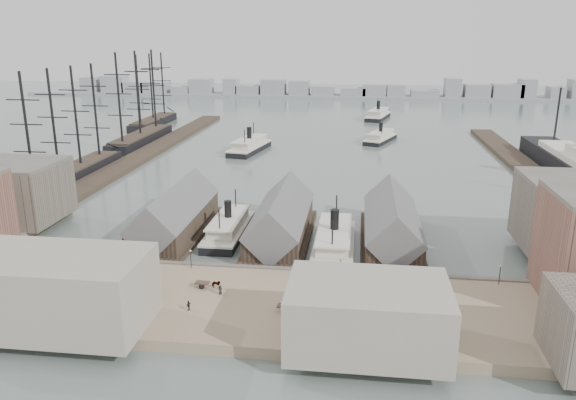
# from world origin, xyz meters

# --- Properties ---
(ground) EXTENTS (900.00, 900.00, 0.00)m
(ground) POSITION_xyz_m (0.00, 0.00, 0.00)
(ground) COLOR #55625F
(ground) RESTS_ON ground
(quay) EXTENTS (180.00, 30.00, 2.00)m
(quay) POSITION_xyz_m (0.00, -20.00, 1.00)
(quay) COLOR #87735A
(quay) RESTS_ON ground
(seawall) EXTENTS (180.00, 1.20, 2.30)m
(seawall) POSITION_xyz_m (0.00, -5.20, 1.15)
(seawall) COLOR #59544C
(seawall) RESTS_ON ground
(west_wharf) EXTENTS (10.00, 220.00, 1.60)m
(west_wharf) POSITION_xyz_m (-68.00, 100.00, 0.80)
(west_wharf) COLOR #2D231C
(west_wharf) RESTS_ON ground
(east_wharf) EXTENTS (10.00, 180.00, 1.60)m
(east_wharf) POSITION_xyz_m (78.00, 90.00, 0.80)
(east_wharf) COLOR #2D231C
(east_wharf) RESTS_ON ground
(ferry_shed_west) EXTENTS (14.00, 42.00, 12.60)m
(ferry_shed_west) POSITION_xyz_m (-26.00, 16.88, 4.64)
(ferry_shed_west) COLOR #2D231C
(ferry_shed_west) RESTS_ON ground
(ferry_shed_center) EXTENTS (14.00, 42.00, 12.60)m
(ferry_shed_center) POSITION_xyz_m (0.00, 16.88, 4.64)
(ferry_shed_center) COLOR #2D231C
(ferry_shed_center) RESTS_ON ground
(ferry_shed_east) EXTENTS (14.00, 42.00, 12.60)m
(ferry_shed_east) POSITION_xyz_m (26.00, 16.88, 4.64)
(ferry_shed_east) COLOR #2D231C
(ferry_shed_east) RESTS_ON ground
(warehouse_west_back) EXTENTS (26.00, 20.00, 14.00)m
(warehouse_west_back) POSITION_xyz_m (-70.00, 18.00, 9.00)
(warehouse_west_back) COLOR #60564C
(warehouse_west_back) RESTS_ON west_land
(street_bldg_center) EXTENTS (24.00, 16.00, 10.00)m
(street_bldg_center) POSITION_xyz_m (20.00, -32.00, 7.00)
(street_bldg_center) COLOR gray
(street_bldg_center) RESTS_ON quay
(street_bldg_west) EXTENTS (30.00, 16.00, 12.00)m
(street_bldg_west) POSITION_xyz_m (-30.00, -32.00, 8.00)
(street_bldg_west) COLOR gray
(street_bldg_west) RESTS_ON quay
(lamp_post_far_w) EXTENTS (0.44, 0.44, 3.92)m
(lamp_post_far_w) POSITION_xyz_m (-45.00, -7.00, 4.71)
(lamp_post_far_w) COLOR black
(lamp_post_far_w) RESTS_ON quay
(lamp_post_near_w) EXTENTS (0.44, 0.44, 3.92)m
(lamp_post_near_w) POSITION_xyz_m (-15.00, -7.00, 4.71)
(lamp_post_near_w) COLOR black
(lamp_post_near_w) RESTS_ON quay
(lamp_post_near_e) EXTENTS (0.44, 0.44, 3.92)m
(lamp_post_near_e) POSITION_xyz_m (15.00, -7.00, 4.71)
(lamp_post_near_e) COLOR black
(lamp_post_near_e) RESTS_ON quay
(lamp_post_far_e) EXTENTS (0.44, 0.44, 3.92)m
(lamp_post_far_e) POSITION_xyz_m (45.00, -7.00, 4.71)
(lamp_post_far_e) COLOR black
(lamp_post_far_e) RESTS_ON quay
(far_shore) EXTENTS (500.00, 40.00, 15.72)m
(far_shore) POSITION_xyz_m (-2.07, 334.14, 3.91)
(far_shore) COLOR gray
(far_shore) RESTS_ON ground
(ferry_docked_west) EXTENTS (8.00, 26.66, 9.52)m
(ferry_docked_west) POSITION_xyz_m (-13.00, 17.47, 2.23)
(ferry_docked_west) COLOR black
(ferry_docked_west) RESTS_ON ground
(ferry_docked_east) EXTENTS (8.93, 29.75, 10.63)m
(ferry_docked_east) POSITION_xyz_m (13.00, 10.44, 2.49)
(ferry_docked_east) COLOR black
(ferry_docked_east) RESTS_ON ground
(ferry_open_near) EXTENTS (14.37, 31.72, 10.93)m
(ferry_open_near) POSITION_xyz_m (-27.64, 118.75, 2.56)
(ferry_open_near) COLOR black
(ferry_open_near) RESTS_ON ground
(ferry_open_mid) EXTENTS (16.55, 27.34, 9.37)m
(ferry_open_mid) POSITION_xyz_m (27.38, 148.02, 2.20)
(ferry_open_mid) COLOR black
(ferry_open_mid) RESTS_ON ground
(ferry_open_far) EXTENTS (16.20, 32.13, 11.01)m
(ferry_open_far) POSITION_xyz_m (28.05, 220.25, 2.58)
(ferry_open_far) COLOR black
(ferry_open_far) RESTS_ON ground
(sailing_ship_near) EXTENTS (9.09, 62.61, 37.37)m
(sailing_ship_near) POSITION_xyz_m (-78.31, 64.50, 2.74)
(sailing_ship_near) COLOR black
(sailing_ship_near) RESTS_ON ground
(sailing_ship_mid) EXTENTS (9.83, 56.81, 40.42)m
(sailing_ship_mid) POSITION_xyz_m (-79.85, 131.04, 2.89)
(sailing_ship_mid) COLOR black
(sailing_ship_mid) RESTS_ON ground
(sailing_ship_far) EXTENTS (9.15, 50.84, 37.62)m
(sailing_ship_far) POSITION_xyz_m (-92.00, 179.84, 2.72)
(sailing_ship_far) COLOR black
(sailing_ship_far) RESTS_ON ground
(horse_cart_left) EXTENTS (4.66, 1.65, 1.52)m
(horse_cart_left) POSITION_xyz_m (-34.07, -17.81, 2.79)
(horse_cart_left) COLOR black
(horse_cart_left) RESTS_ON quay
(horse_cart_center) EXTENTS (4.89, 1.70, 1.54)m
(horse_cart_center) POSITION_xyz_m (-8.52, -15.57, 2.79)
(horse_cart_center) COLOR black
(horse_cart_center) RESTS_ON quay
(horse_cart_right) EXTENTS (4.62, 1.80, 1.47)m
(horse_cart_right) POSITION_xyz_m (8.06, -22.84, 2.77)
(horse_cart_right) COLOR black
(horse_cart_right) RESTS_ON quay
(pedestrian_0) EXTENTS (0.76, 0.72, 1.68)m
(pedestrian_0) POSITION_xyz_m (-48.82, -15.96, 2.84)
(pedestrian_0) COLOR black
(pedestrian_0) RESTS_ON quay
(pedestrian_1) EXTENTS (0.85, 0.98, 1.75)m
(pedestrian_1) POSITION_xyz_m (-35.95, -19.01, 2.87)
(pedestrian_1) COLOR black
(pedestrian_1) RESTS_ON quay
(pedestrian_2) EXTENTS (0.73, 1.11, 1.61)m
(pedestrian_2) POSITION_xyz_m (-23.55, -11.33, 2.80)
(pedestrian_2) COLOR black
(pedestrian_2) RESTS_ON quay
(pedestrian_3) EXTENTS (0.89, 1.13, 1.79)m
(pedestrian_3) POSITION_xyz_m (-10.12, -24.65, 2.90)
(pedestrian_3) COLOR black
(pedestrian_3) RESTS_ON quay
(pedestrian_4) EXTENTS (0.98, 0.97, 1.71)m
(pedestrian_4) POSITION_xyz_m (-6.27, -17.93, 2.86)
(pedestrian_4) COLOR black
(pedestrian_4) RESTS_ON quay
(pedestrian_5) EXTENTS (0.61, 0.45, 1.62)m
(pedestrian_5) POSITION_xyz_m (15.82, -20.60, 2.81)
(pedestrian_5) COLOR black
(pedestrian_5) RESTS_ON quay
(pedestrian_6) EXTENTS (0.77, 0.60, 1.58)m
(pedestrian_6) POSITION_xyz_m (16.24, -11.07, 2.79)
(pedestrian_6) COLOR black
(pedestrian_6) RESTS_ON quay
(pedestrian_7) EXTENTS (1.04, 1.23, 1.65)m
(pedestrian_7) POSITION_xyz_m (23.41, -22.94, 2.82)
(pedestrian_7) COLOR black
(pedestrian_7) RESTS_ON quay
(pedestrian_8) EXTENTS (0.99, 1.05, 1.74)m
(pedestrian_8) POSITION_xyz_m (34.27, -10.71, 2.87)
(pedestrian_8) COLOR black
(pedestrian_8) RESTS_ON quay
(pedestrian_10) EXTENTS (0.56, 0.99, 1.59)m
(pedestrian_10) POSITION_xyz_m (22.44, -19.22, 2.80)
(pedestrian_10) COLOR black
(pedestrian_10) RESTS_ON quay
(pedestrian_11) EXTENTS (0.52, 0.69, 1.82)m
(pedestrian_11) POSITION_xyz_m (-21.54, -14.16, 2.91)
(pedestrian_11) COLOR black
(pedestrian_11) RESTS_ON quay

